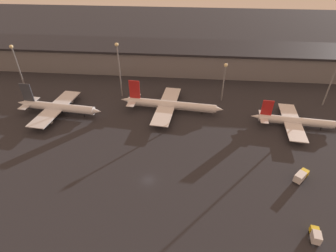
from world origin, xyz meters
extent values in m
plane|color=#26262B|center=(0.00, 0.00, 0.00)|extent=(600.00, 600.00, 0.00)
cube|color=slate|center=(0.00, 97.64, 6.74)|extent=(247.70, 28.89, 13.48)
cube|color=black|center=(0.00, 97.64, 14.08)|extent=(247.70, 30.89, 1.20)
cylinder|color=silver|center=(-47.56, 37.85, 3.62)|extent=(34.53, 7.12, 3.81)
cylinder|color=#333842|center=(-47.56, 37.85, 2.95)|extent=(32.76, 6.38, 3.23)
cone|color=silver|center=(-29.34, 36.07, 3.62)|extent=(4.90, 4.04, 3.62)
cone|color=silver|center=(-65.96, 39.64, 3.90)|extent=(6.00, 3.77, 3.23)
cube|color=#333842|center=(-61.90, 39.24, 9.85)|extent=(5.34, 0.92, 8.67)
cube|color=silver|center=(-62.59, 39.31, 4.19)|extent=(4.94, 12.22, 0.24)
cube|color=silver|center=(-49.26, 38.01, 3.14)|extent=(11.54, 33.74, 0.36)
cylinder|color=gray|center=(-47.34, 47.13, 1.84)|extent=(4.37, 2.49, 2.09)
cylinder|color=gray|center=(-49.14, 28.69, 1.84)|extent=(4.37, 2.49, 2.09)
cylinder|color=black|center=(-35.60, 36.68, 0.86)|extent=(0.50, 0.50, 1.71)
cylinder|color=black|center=(-49.12, 39.53, 0.86)|extent=(0.50, 0.50, 1.71)
cylinder|color=black|center=(-49.41, 36.50, 0.86)|extent=(0.50, 0.50, 1.71)
cylinder|color=silver|center=(3.93, 45.45, 3.42)|extent=(42.03, 7.64, 3.60)
cylinder|color=silver|center=(3.93, 45.45, 2.79)|extent=(39.89, 6.90, 3.06)
cone|color=silver|center=(25.84, 43.32, 3.42)|extent=(4.63, 3.82, 3.42)
cone|color=silver|center=(-18.16, 47.61, 3.69)|extent=(5.67, 3.57, 3.06)
cube|color=red|center=(-13.58, 47.16, 9.68)|extent=(5.05, 0.89, 8.92)
cube|color=silver|center=(-14.41, 47.24, 3.96)|extent=(4.83, 13.17, 0.24)
cube|color=silver|center=(1.84, 45.66, 2.97)|extent=(11.35, 36.39, 0.36)
cylinder|color=gray|center=(4.07, 55.51, 1.73)|extent=(4.13, 2.35, 1.98)
cylinder|color=gray|center=(2.12, 35.56, 1.73)|extent=(4.13, 2.35, 1.98)
cylinder|color=black|center=(18.52, 44.03, 0.81)|extent=(0.50, 0.50, 1.62)
cylinder|color=black|center=(1.98, 47.09, 0.81)|extent=(0.50, 0.50, 1.62)
cylinder|color=black|center=(1.70, 44.22, 0.81)|extent=(0.50, 0.50, 1.62)
cylinder|color=silver|center=(58.39, 37.21, 3.09)|extent=(30.90, 6.22, 3.25)
cylinder|color=silver|center=(58.39, 37.21, 2.52)|extent=(29.33, 5.58, 2.76)
cone|color=silver|center=(41.97, 38.81, 3.33)|extent=(5.12, 3.22, 2.76)
cube|color=red|center=(45.55, 38.46, 8.17)|extent=(4.57, 0.84, 6.91)
cube|color=silver|center=(44.94, 38.52, 3.57)|extent=(4.27, 10.95, 0.24)
cube|color=silver|center=(56.86, 37.36, 2.68)|extent=(9.99, 30.23, 0.36)
cylinder|color=gray|center=(58.59, 45.54, 1.54)|extent=(3.73, 2.13, 1.79)
cylinder|color=gray|center=(56.98, 29.00, 1.54)|extent=(3.73, 2.13, 1.79)
cylinder|color=black|center=(69.10, 36.17, 0.73)|extent=(0.50, 0.50, 1.46)
cylinder|color=black|center=(56.99, 38.65, 0.73)|extent=(0.50, 0.50, 1.46)
cylinder|color=black|center=(56.74, 36.07, 0.73)|extent=(0.50, 0.50, 1.46)
cube|color=gold|center=(47.93, -15.39, 1.69)|extent=(2.34, 1.75, 1.94)
cube|color=silver|center=(47.48, -17.84, 2.01)|extent=(2.61, 3.21, 2.59)
cylinder|color=black|center=(47.12, -15.38, 0.45)|extent=(0.69, 0.98, 0.90)
cylinder|color=black|center=(48.69, -15.67, 0.45)|extent=(0.69, 0.98, 0.90)
cylinder|color=black|center=(46.58, -18.29, 0.45)|extent=(0.69, 0.98, 0.90)
cylinder|color=black|center=(48.15, -18.58, 0.45)|extent=(0.69, 0.98, 0.90)
cube|color=gold|center=(52.47, 6.79, 1.74)|extent=(3.11, 3.08, 2.03)
cube|color=silver|center=(50.08, 4.16, 2.08)|extent=(4.52, 4.64, 2.71)
cylinder|color=black|center=(51.67, 7.25, 0.45)|extent=(1.05, 1.07, 0.90)
cylinder|color=black|center=(53.00, 6.03, 0.45)|extent=(1.05, 1.07, 0.90)
cylinder|color=black|center=(48.84, 4.13, 0.45)|extent=(1.05, 1.07, 0.90)
cylinder|color=black|center=(50.17, 2.92, 0.45)|extent=(1.05, 1.07, 0.90)
cylinder|color=slate|center=(-75.64, 57.99, 11.93)|extent=(0.70, 0.70, 23.85)
sphere|color=beige|center=(-75.64, 57.99, 24.45)|extent=(1.80, 1.80, 1.80)
cylinder|color=slate|center=(-22.91, 57.99, 13.21)|extent=(0.70, 0.70, 26.43)
sphere|color=beige|center=(-22.91, 57.99, 27.03)|extent=(1.80, 1.80, 1.80)
cylinder|color=slate|center=(28.46, 57.99, 9.12)|extent=(0.70, 0.70, 18.24)
sphere|color=beige|center=(28.46, 57.99, 18.84)|extent=(1.80, 1.80, 1.80)
cylinder|color=slate|center=(78.06, 57.99, 13.01)|extent=(0.70, 0.70, 26.02)
camera|label=1|loc=(12.38, -61.19, 65.23)|focal=28.00mm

